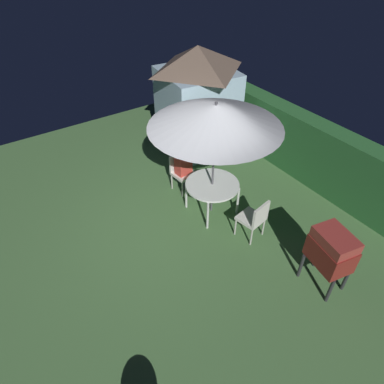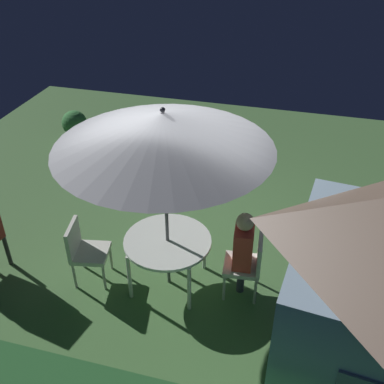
% 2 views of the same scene
% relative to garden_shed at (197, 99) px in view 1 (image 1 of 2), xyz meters
% --- Properties ---
extents(ground_plane, '(11.00, 11.00, 0.00)m').
position_rel_garden_shed_xyz_m(ground_plane, '(2.35, -2.12, -1.39)').
color(ground_plane, '#47703D').
extents(hedge_backdrop, '(7.02, 0.52, 1.51)m').
position_rel_garden_shed_xyz_m(hedge_backdrop, '(2.35, 1.38, -0.63)').
color(hedge_backdrop, '#28602D').
rests_on(hedge_backdrop, ground).
extents(garden_shed, '(2.00, 2.03, 2.73)m').
position_rel_garden_shed_xyz_m(garden_shed, '(0.00, 0.00, 0.00)').
color(garden_shed, '#9EBCD1').
rests_on(garden_shed, ground).
extents(patio_table, '(1.13, 1.13, 0.74)m').
position_rel_garden_shed_xyz_m(patio_table, '(2.42, -1.30, -0.72)').
color(patio_table, white).
rests_on(patio_table, ground).
extents(patio_umbrella, '(2.52, 2.52, 2.56)m').
position_rel_garden_shed_xyz_m(patio_umbrella, '(2.42, -1.30, 0.89)').
color(patio_umbrella, '#4C4C51').
rests_on(patio_umbrella, ground).
extents(bbq_grill, '(0.78, 0.63, 1.20)m').
position_rel_garden_shed_xyz_m(bbq_grill, '(5.04, -0.84, -0.54)').
color(bbq_grill, maroon).
rests_on(bbq_grill, ground).
extents(chair_near_shed, '(0.51, 0.50, 0.90)m').
position_rel_garden_shed_xyz_m(chair_near_shed, '(1.37, -1.40, -0.87)').
color(chair_near_shed, silver).
rests_on(chair_near_shed, ground).
extents(chair_far_side, '(0.54, 0.54, 0.90)m').
position_rel_garden_shed_xyz_m(chair_far_side, '(3.52, -1.09, -0.87)').
color(chair_far_side, silver).
rests_on(chair_far_side, ground).
extents(person_in_red, '(0.27, 0.36, 1.26)m').
position_rel_garden_shed_xyz_m(person_in_red, '(1.45, -1.39, -0.61)').
color(person_in_red, '#CC3D33').
rests_on(person_in_red, ground).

